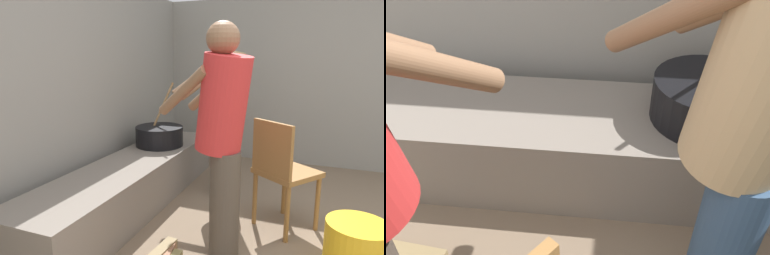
# 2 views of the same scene
# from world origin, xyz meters

# --- Properties ---
(block_enclosure_rear) EXTENTS (5.46, 0.20, 2.06)m
(block_enclosure_rear) POSITION_xyz_m (0.00, 2.29, 1.03)
(block_enclosure_rear) COLOR gray
(block_enclosure_rear) RESTS_ON ground_plane
(block_enclosure_right) EXTENTS (0.20, 4.79, 2.06)m
(block_enclosure_right) POSITION_xyz_m (2.63, 0.00, 1.03)
(block_enclosure_right) COLOR gray
(block_enclosure_right) RESTS_ON ground_plane
(hearth_ledge) EXTENTS (2.57, 0.60, 0.42)m
(hearth_ledge) POSITION_xyz_m (0.69, 1.77, 0.21)
(hearth_ledge) COLOR slate
(hearth_ledge) RESTS_ON ground_plane
(cooking_pot_main) EXTENTS (0.50, 0.50, 0.66)m
(cooking_pot_main) POSITION_xyz_m (1.27, 1.79, 0.53)
(cooking_pot_main) COLOR black
(cooking_pot_main) RESTS_ON hearth_ledge
(cook_in_tan_shirt) EXTENTS (0.65, 0.72, 1.60)m
(cook_in_tan_shirt) POSITION_xyz_m (1.22, 1.08, 0.91)
(cook_in_tan_shirt) COLOR navy
(cook_in_tan_shirt) RESTS_ON ground_plane
(cook_in_red_shirt) EXTENTS (0.58, 0.72, 1.56)m
(cook_in_red_shirt) POSITION_xyz_m (0.20, 0.79, 0.89)
(cook_in_red_shirt) COLOR #4C4238
(cook_in_red_shirt) RESTS_ON ground_plane
(chair_brown_wood) EXTENTS (0.56, 0.56, 0.88)m
(chair_brown_wood) POSITION_xyz_m (0.73, 0.46, 0.49)
(chair_brown_wood) COLOR olive
(chair_brown_wood) RESTS_ON ground_plane
(bucket_yellow_plastic) EXTENTS (0.37, 0.37, 0.38)m
(bucket_yellow_plastic) POSITION_xyz_m (0.25, -0.05, 0.19)
(bucket_yellow_plastic) COLOR gold
(bucket_yellow_plastic) RESTS_ON ground_plane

